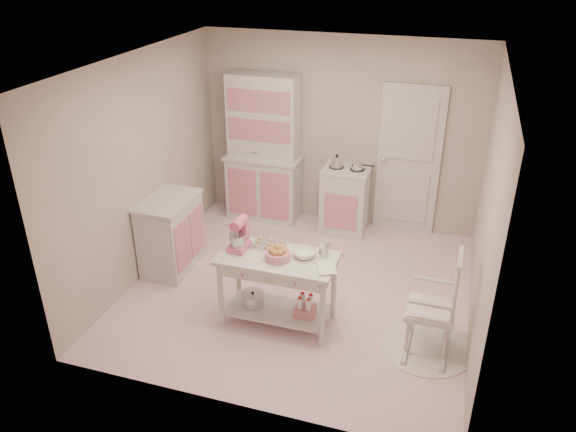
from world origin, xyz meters
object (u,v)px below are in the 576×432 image
object	(u,v)px
bread_basket	(278,256)
stand_mixer	(239,235)
stove	(345,199)
base_cabinet	(171,234)
work_table	(278,290)
hutch	(263,149)
rocking_chair	(431,302)

from	to	relation	value
bread_basket	stand_mixer	bearing A→B (deg)	170.96
stove	stand_mixer	world-z (taller)	stand_mixer
stand_mixer	base_cabinet	bearing A→B (deg)	155.20
stove	bread_basket	bearing A→B (deg)	-94.90
stove	work_table	distance (m)	2.28
stove	bread_basket	world-z (taller)	stove
work_table	bread_basket	xyz separation A→B (m)	(0.02, -0.05, 0.45)
base_cabinet	work_table	xyz separation A→B (m)	(1.58, -0.66, -0.06)
hutch	rocking_chair	bearing A→B (deg)	-42.02
hutch	stove	size ratio (longest dim) A/B	2.26
work_table	bread_basket	distance (m)	0.45
rocking_chair	bread_basket	xyz separation A→B (m)	(-1.52, -0.09, 0.30)
work_table	bread_basket	world-z (taller)	bread_basket
stove	work_table	xyz separation A→B (m)	(-0.22, -2.27, -0.06)
bread_basket	rocking_chair	bearing A→B (deg)	3.47
hutch	stove	bearing A→B (deg)	-2.39
work_table	bread_basket	bearing A→B (deg)	-68.20
hutch	rocking_chair	world-z (taller)	hutch
hutch	stove	distance (m)	1.33
rocking_chair	work_table	bearing A→B (deg)	-177.86
hutch	base_cabinet	world-z (taller)	hutch
rocking_chair	bread_basket	bearing A→B (deg)	-175.96
base_cabinet	work_table	bearing A→B (deg)	-22.58
base_cabinet	stand_mixer	xyz separation A→B (m)	(1.16, -0.64, 0.51)
base_cabinet	rocking_chair	world-z (taller)	rocking_chair
stove	rocking_chair	size ratio (longest dim) A/B	0.84
base_cabinet	bread_basket	size ratio (longest dim) A/B	3.68
stove	rocking_chair	bearing A→B (deg)	-59.23
hutch	work_table	bearing A→B (deg)	-67.04
base_cabinet	work_table	size ratio (longest dim) A/B	0.77
stand_mixer	bread_basket	size ratio (longest dim) A/B	1.36
rocking_chair	bread_basket	world-z (taller)	rocking_chair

